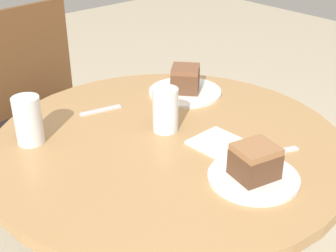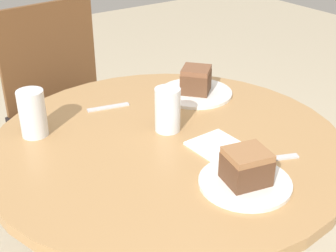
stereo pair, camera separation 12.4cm
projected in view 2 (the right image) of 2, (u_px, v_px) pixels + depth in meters
table at (168, 199)px, 1.35m from camera, size 0.96×0.96×0.76m
chair at (69, 107)px, 2.04m from camera, size 0.52×0.47×0.93m
plate_near at (245, 183)px, 1.07m from camera, size 0.21×0.21×0.01m
plate_far at (196, 93)px, 1.52m from camera, size 0.24×0.24×0.01m
cake_slice_near at (246, 166)px, 1.05m from camera, size 0.11×0.10×0.08m
cake_slice_far at (196, 80)px, 1.50m from camera, size 0.12×0.12×0.08m
glass_lemonade at (168, 111)px, 1.28m from camera, size 0.07×0.07×0.12m
glass_water at (33, 116)px, 1.25m from camera, size 0.07×0.07×0.13m
napkin_stack at (217, 146)px, 1.22m from camera, size 0.13×0.13×0.01m
fork at (269, 159)px, 1.16m from camera, size 0.15×0.07×0.00m
spoon at (108, 107)px, 1.43m from camera, size 0.13×0.05×0.00m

